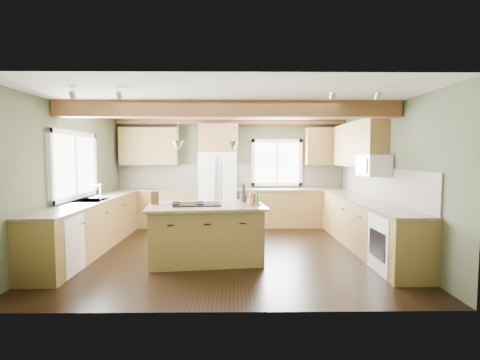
{
  "coord_description": "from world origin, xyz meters",
  "views": [
    {
      "loc": [
        0.13,
        -6.21,
        1.72
      ],
      "look_at": [
        0.2,
        0.3,
        1.27
      ],
      "focal_mm": 26.0,
      "sensor_mm": 36.0,
      "label": 1
    }
  ],
  "objects": [
    {
      "name": "floor",
      "position": [
        0.0,
        0.0,
        0.0
      ],
      "size": [
        5.6,
        5.6,
        0.0
      ],
      "primitive_type": "plane",
      "color": "black",
      "rests_on": "ground"
    },
    {
      "name": "ceiling",
      "position": [
        0.0,
        0.0,
        2.6
      ],
      "size": [
        5.6,
        5.6,
        0.0
      ],
      "primitive_type": "plane",
      "rotation": [
        3.14,
        0.0,
        0.0
      ],
      "color": "silver",
      "rests_on": "wall_back"
    },
    {
      "name": "wall_back",
      "position": [
        0.0,
        2.5,
        1.3
      ],
      "size": [
        5.6,
        0.0,
        5.6
      ],
      "primitive_type": "plane",
      "rotation": [
        1.57,
        0.0,
        0.0
      ],
      "color": "#454C36",
      "rests_on": "ground"
    },
    {
      "name": "wall_left",
      "position": [
        -2.8,
        0.0,
        1.3
      ],
      "size": [
        0.0,
        5.0,
        5.0
      ],
      "primitive_type": "plane",
      "rotation": [
        1.57,
        0.0,
        1.57
      ],
      "color": "#454C36",
      "rests_on": "ground"
    },
    {
      "name": "wall_right",
      "position": [
        2.8,
        0.0,
        1.3
      ],
      "size": [
        0.0,
        5.0,
        5.0
      ],
      "primitive_type": "plane",
      "rotation": [
        1.57,
        0.0,
        -1.57
      ],
      "color": "#454C36",
      "rests_on": "ground"
    },
    {
      "name": "ceiling_beam",
      "position": [
        0.0,
        -0.55,
        2.47
      ],
      "size": [
        5.55,
        0.26,
        0.26
      ],
      "primitive_type": "cube",
      "color": "#4D2A16",
      "rests_on": "ceiling"
    },
    {
      "name": "soffit_trim",
      "position": [
        0.0,
        2.4,
        2.54
      ],
      "size": [
        5.55,
        0.2,
        0.1
      ],
      "primitive_type": "cube",
      "color": "#4D2A16",
      "rests_on": "ceiling"
    },
    {
      "name": "backsplash_back",
      "position": [
        0.0,
        2.48,
        1.21
      ],
      "size": [
        5.58,
        0.03,
        0.58
      ],
      "primitive_type": "cube",
      "color": "brown",
      "rests_on": "wall_back"
    },
    {
      "name": "backsplash_right",
      "position": [
        2.78,
        0.05,
        1.21
      ],
      "size": [
        0.03,
        3.7,
        0.58
      ],
      "primitive_type": "cube",
      "color": "brown",
      "rests_on": "wall_right"
    },
    {
      "name": "base_cab_back_left",
      "position": [
        -1.79,
        2.2,
        0.44
      ],
      "size": [
        2.02,
        0.6,
        0.88
      ],
      "primitive_type": "cube",
      "color": "brown",
      "rests_on": "floor"
    },
    {
      "name": "counter_back_left",
      "position": [
        -1.79,
        2.2,
        0.9
      ],
      "size": [
        2.06,
        0.64,
        0.04
      ],
      "primitive_type": "cube",
      "color": "#4C4438",
      "rests_on": "base_cab_back_left"
    },
    {
      "name": "base_cab_back_right",
      "position": [
        1.49,
        2.2,
        0.44
      ],
      "size": [
        2.62,
        0.6,
        0.88
      ],
      "primitive_type": "cube",
      "color": "brown",
      "rests_on": "floor"
    },
    {
      "name": "counter_back_right",
      "position": [
        1.49,
        2.2,
        0.9
      ],
      "size": [
        2.66,
        0.64,
        0.04
      ],
      "primitive_type": "cube",
      "color": "#4C4438",
      "rests_on": "base_cab_back_right"
    },
    {
      "name": "base_cab_left",
      "position": [
        -2.5,
        0.05,
        0.44
      ],
      "size": [
        0.6,
        3.7,
        0.88
      ],
      "primitive_type": "cube",
      "color": "brown",
      "rests_on": "floor"
    },
    {
      "name": "counter_left",
      "position": [
        -2.5,
        0.05,
        0.9
      ],
      "size": [
        0.64,
        3.74,
        0.04
      ],
      "primitive_type": "cube",
      "color": "#4C4438",
      "rests_on": "base_cab_left"
    },
    {
      "name": "base_cab_right",
      "position": [
        2.5,
        0.05,
        0.44
      ],
      "size": [
        0.6,
        3.7,
        0.88
      ],
      "primitive_type": "cube",
      "color": "brown",
      "rests_on": "floor"
    },
    {
      "name": "counter_right",
      "position": [
        2.5,
        0.05,
        0.9
      ],
      "size": [
        0.64,
        3.74,
        0.04
      ],
      "primitive_type": "cube",
      "color": "#4C4438",
      "rests_on": "base_cab_right"
    },
    {
      "name": "upper_cab_back_left",
      "position": [
        -1.99,
        2.33,
        1.95
      ],
      "size": [
        1.4,
        0.35,
        0.9
      ],
      "primitive_type": "cube",
      "color": "brown",
      "rests_on": "wall_back"
    },
    {
      "name": "upper_cab_over_fridge",
      "position": [
        -0.3,
        2.33,
        2.15
      ],
      "size": [
        0.96,
        0.35,
        0.7
      ],
      "primitive_type": "cube",
      "color": "brown",
      "rests_on": "wall_back"
    },
    {
      "name": "upper_cab_right",
      "position": [
        2.62,
        0.9,
        1.95
      ],
      "size": [
        0.35,
        2.2,
        0.9
      ],
      "primitive_type": "cube",
      "color": "brown",
      "rests_on": "wall_right"
    },
    {
      "name": "upper_cab_back_corner",
      "position": [
        2.3,
        2.33,
        1.95
      ],
      "size": [
        0.9,
        0.35,
        0.9
      ],
      "primitive_type": "cube",
      "color": "brown",
      "rests_on": "wall_back"
    },
    {
      "name": "window_left",
      "position": [
        -2.78,
        0.05,
        1.55
      ],
      "size": [
        0.04,
        1.6,
        1.05
      ],
      "primitive_type": "cube",
      "color": "white",
      "rests_on": "wall_left"
    },
    {
      "name": "window_back",
      "position": [
        1.15,
        2.48,
        1.55
      ],
      "size": [
        1.1,
        0.04,
        1.0
      ],
      "primitive_type": "cube",
      "color": "white",
      "rests_on": "wall_back"
    },
    {
      "name": "sink",
      "position": [
        -2.5,
        0.05,
        0.91
      ],
      "size": [
        0.5,
        0.65,
        0.03
      ],
      "primitive_type": "cube",
      "color": "#262628",
      "rests_on": "counter_left"
    },
    {
      "name": "faucet",
      "position": [
        -2.32,
        0.05,
        1.05
      ],
      "size": [
        0.02,
        0.02,
        0.28
      ],
      "primitive_type": "cylinder",
      "color": "#B2B2B7",
      "rests_on": "sink"
    },
    {
      "name": "dishwasher",
      "position": [
        -2.49,
        -1.25,
        0.43
      ],
      "size": [
        0.6,
        0.6,
        0.84
      ],
      "primitive_type": "cube",
      "color": "white",
      "rests_on": "floor"
    },
    {
      "name": "oven",
      "position": [
        2.49,
        -1.25,
        0.43
      ],
      "size": [
        0.6,
        0.72,
        0.84
      ],
      "primitive_type": "cube",
      "color": "white",
      "rests_on": "floor"
    },
    {
      "name": "microwave",
      "position": [
        2.58,
        -0.05,
        1.55
      ],
      "size": [
        0.4,
        0.7,
        0.38
      ],
      "primitive_type": "cube",
      "color": "white",
      "rests_on": "wall_right"
    },
    {
      "name": "pendant_left",
      "position": [
        -0.8,
        -0.6,
        1.88
      ],
      "size": [
        0.18,
        0.18,
        0.16
      ],
      "primitive_type": "cone",
      "rotation": [
        3.14,
        0.0,
        0.0
      ],
      "color": "#B2B2B7",
      "rests_on": "ceiling"
    },
    {
      "name": "pendant_right",
      "position": [
        0.07,
        -0.5,
        1.88
      ],
      "size": [
        0.18,
        0.18,
        0.16
      ],
      "primitive_type": "cone",
      "rotation": [
        3.14,
        0.0,
        0.0
      ],
      "color": "#B2B2B7",
      "rests_on": "ceiling"
    },
    {
      "name": "refrigerator",
      "position": [
        -0.3,
        2.12,
        0.9
      ],
      "size": [
        0.9,
        0.74,
        1.8
      ],
      "primitive_type": "cube",
      "color": "white",
      "rests_on": "floor"
    },
    {
      "name": "island",
      "position": [
        -0.37,
        -0.55,
        0.44
      ],
      "size": [
        1.87,
        1.27,
        0.88
      ],
      "primitive_type": "cube",
      "rotation": [
        0.0,
        0.0,
        0.12
      ],
      "color": "brown",
      "rests_on": "floor"
    },
    {
      "name": "island_top",
      "position": [
        -0.37,
        -0.55,
        0.9
      ],
      "size": [
        2.0,
        1.4,
        0.04
      ],
      "primitive_type": "cube",
      "rotation": [
        0.0,
        0.0,
        0.12
      ],
      "color": "#4C4438",
      "rests_on": "island"
    },
    {
      "name": "cooktop",
      "position": [
        -0.51,
        -0.57,
        0.93
      ],
      "size": [
        0.82,
        0.59,
        0.02
      ],
      "primitive_type": "cube",
      "rotation": [
        0.0,
        0.0,
        0.12
      ],
      "color": "black",
      "rests_on": "island_top"
    },
    {
      "name": "knife_block",
      "position": [
        -1.21,
        -0.5,
        1.03
      ],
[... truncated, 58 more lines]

